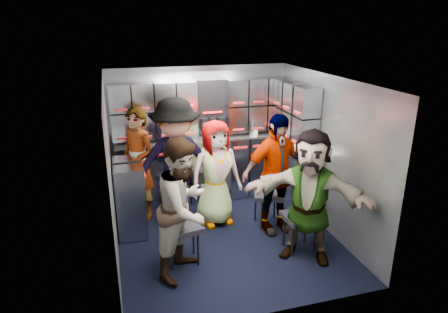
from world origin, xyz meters
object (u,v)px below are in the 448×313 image
object	(u,v)px
attendant_arc_a	(184,208)
attendant_arc_b	(176,165)
attendant_arc_c	(216,173)
jump_seat_near_right	(300,219)
jump_seat_near_left	(183,229)
jump_seat_center	(213,192)
jump_seat_mid_left	(176,195)
attendant_arc_e	(309,196)
jump_seat_mid_right	(269,196)
attendant_standing	(138,164)
attendant_arc_d	(275,174)

from	to	relation	value
attendant_arc_a	attendant_arc_b	xyz separation A→B (m)	(0.10, 1.08, 0.11)
attendant_arc_c	jump_seat_near_right	bearing A→B (deg)	-59.00
jump_seat_near_left	attendant_arc_b	distance (m)	1.02
jump_seat_near_left	attendant_arc_b	size ratio (longest dim) A/B	0.27
jump_seat_center	jump_seat_mid_left	bearing A→B (deg)	174.99
jump_seat_near_left	jump_seat_near_right	xyz separation A→B (m)	(1.45, -0.13, -0.01)
jump_seat_center	jump_seat_near_right	xyz separation A→B (m)	(0.82, -1.17, 0.04)
attendant_arc_e	attendant_arc_b	bearing A→B (deg)	174.21
jump_seat_mid_right	attendant_arc_a	distance (m)	1.59
jump_seat_mid_left	attendant_arc_e	world-z (taller)	attendant_arc_e
attendant_standing	attendant_arc_c	world-z (taller)	attendant_standing
jump_seat_near_left	jump_seat_mid_left	bearing A→B (deg)	84.88
jump_seat_mid_right	attendant_arc_c	size ratio (longest dim) A/B	0.34
jump_seat_near_left	jump_seat_mid_right	bearing A→B (deg)	24.16
jump_seat_center	jump_seat_mid_right	xyz separation A→B (m)	(0.70, -0.44, 0.04)
attendant_standing	attendant_arc_a	xyz separation A→B (m)	(0.38, -1.50, -0.01)
jump_seat_center	attendant_arc_b	xyz separation A→B (m)	(-0.54, -0.13, 0.53)
attendant_arc_a	attendant_arc_d	bearing A→B (deg)	-26.32
jump_seat_near_left	attendant_arc_b	xyz separation A→B (m)	(0.10, 0.90, 0.48)
attendant_arc_a	attendant_arc_d	size ratio (longest dim) A/B	0.98
attendant_arc_e	jump_seat_mid_right	bearing A→B (deg)	133.51
jump_seat_mid_right	attendant_arc_e	distance (m)	1.00
jump_seat_mid_left	attendant_arc_b	size ratio (longest dim) A/B	0.25
attendant_arc_a	jump_seat_near_right	bearing A→B (deg)	-48.57
jump_seat_mid_left	attendant_standing	world-z (taller)	attendant_standing
jump_seat_center	attendant_arc_e	world-z (taller)	attendant_arc_e
attendant_standing	attendant_arc_c	xyz separation A→B (m)	(1.01, -0.47, -0.06)
attendant_arc_a	jump_seat_near_left	bearing A→B (deg)	39.51
attendant_arc_b	attendant_standing	bearing A→B (deg)	148.34
attendant_arc_a	attendant_standing	bearing A→B (deg)	53.63
jump_seat_mid_left	attendant_arc_e	bearing A→B (deg)	-45.76
attendant_arc_e	jump_seat_near_left	bearing A→B (deg)	-156.08
attendant_standing	attendant_arc_e	size ratio (longest dim) A/B	1.01
jump_seat_near_left	attendant_arc_c	size ratio (longest dim) A/B	0.33
jump_seat_center	attendant_arc_e	size ratio (longest dim) A/B	0.28
jump_seat_center	attendant_arc_a	distance (m)	1.43
attendant_standing	attendant_arc_e	xyz separation A→B (m)	(1.83, -1.63, -0.01)
attendant_arc_a	attendant_arc_c	size ratio (longest dim) A/B	1.07
jump_seat_mid_right	attendant_arc_e	xyz separation A→B (m)	(0.12, -0.91, 0.39)
jump_seat_mid_right	attendant_arc_d	world-z (taller)	attendant_arc_d
jump_seat_mid_left	jump_seat_near_right	size ratio (longest dim) A/B	0.94
jump_seat_mid_right	attendant_standing	xyz separation A→B (m)	(-1.71, 0.72, 0.39)
attendant_arc_b	jump_seat_center	bearing A→B (deg)	23.77
jump_seat_near_left	jump_seat_center	bearing A→B (deg)	58.51
attendant_arc_a	attendant_arc_d	distance (m)	1.46
attendant_standing	attendant_arc_c	size ratio (longest dim) A/B	1.09
jump_seat_near_left	jump_seat_near_right	size ratio (longest dim) A/B	1.03
jump_seat_mid_left	attendant_arc_d	size ratio (longest dim) A/B	0.28
attendant_standing	attendant_arc_b	world-z (taller)	attendant_arc_b
jump_seat_near_left	jump_seat_mid_left	xyz separation A→B (m)	(0.10, 1.08, -0.05)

